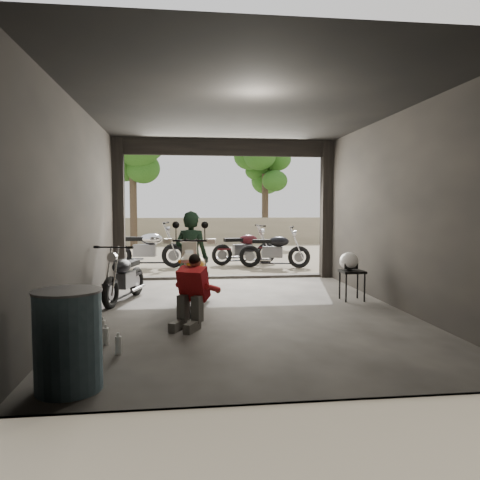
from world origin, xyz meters
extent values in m
plane|color=#7A6D56|center=(0.00, 0.00, 0.00)|extent=(80.00, 80.00, 0.00)
cube|color=#2D2B28|center=(0.00, 0.00, 0.01)|extent=(5.00, 7.00, 0.02)
plane|color=black|center=(0.00, 0.00, 3.20)|extent=(7.00, 7.00, 0.00)
cube|color=black|center=(0.00, -3.50, 1.60)|extent=(5.00, 0.02, 3.20)
cube|color=black|center=(-2.50, 0.00, 1.60)|extent=(0.02, 7.00, 3.20)
cube|color=black|center=(2.50, 0.00, 1.60)|extent=(0.02, 7.00, 3.20)
cube|color=black|center=(-2.38, 3.38, 1.60)|extent=(0.24, 0.24, 3.20)
cube|color=black|center=(2.38, 3.38, 1.60)|extent=(0.24, 0.24, 3.20)
cube|color=black|center=(0.00, 3.42, 3.02)|extent=(5.00, 0.16, 0.36)
cube|color=#2D2B28|center=(0.00, 3.50, 0.04)|extent=(5.00, 0.25, 0.08)
cube|color=gray|center=(0.00, 14.00, 0.60)|extent=(18.00, 0.30, 1.20)
cylinder|color=#382B1E|center=(-3.00, 12.50, 1.79)|extent=(0.30, 0.30, 3.58)
ellipsoid|color=#1E4C14|center=(-3.00, 12.50, 4.03)|extent=(2.20, 2.20, 3.14)
cylinder|color=#382B1E|center=(2.80, 14.00, 1.60)|extent=(0.30, 0.30, 3.20)
ellipsoid|color=#1E4C14|center=(2.80, 14.00, 3.60)|extent=(2.20, 2.20, 2.80)
imported|color=black|center=(-0.83, 0.70, 0.80)|extent=(0.69, 0.58, 1.61)
cube|color=black|center=(2.00, 0.62, 0.53)|extent=(0.40, 0.40, 0.04)
cylinder|color=black|center=(1.83, 0.45, 0.27)|extent=(0.03, 0.03, 0.53)
cylinder|color=black|center=(2.17, 0.45, 0.27)|extent=(0.03, 0.03, 0.53)
cylinder|color=black|center=(1.83, 0.79, 0.27)|extent=(0.03, 0.03, 0.53)
cylinder|color=black|center=(2.17, 0.79, 0.27)|extent=(0.03, 0.03, 0.53)
ellipsoid|color=white|center=(1.96, 0.69, 0.71)|extent=(0.38, 0.40, 0.32)
cylinder|color=#42606F|center=(-2.00, -3.00, 0.46)|extent=(0.60, 0.60, 0.92)
cylinder|color=black|center=(3.75, 4.56, 0.96)|extent=(0.08, 0.08, 1.92)
cylinder|color=white|center=(3.75, 4.54, 1.74)|extent=(0.70, 0.03, 0.70)
camera|label=1|loc=(-0.97, -7.28, 1.67)|focal=35.00mm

